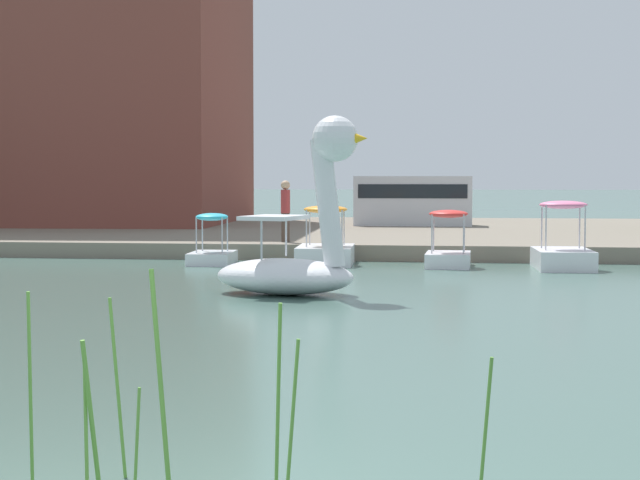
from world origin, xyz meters
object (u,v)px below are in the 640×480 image
at_px(pedal_boat_cyan, 212,249).
at_px(person_on_path, 285,207).
at_px(swan_boat, 297,245).
at_px(pedal_boat_orange, 326,248).
at_px(pedal_boat_pink, 563,251).
at_px(pedal_boat_red, 448,249).
at_px(parked_van, 414,199).

bearing_deg(pedal_boat_cyan, person_on_path, 59.15).
height_order(swan_boat, pedal_boat_orange, swan_boat).
distance_m(pedal_boat_pink, pedal_boat_red, 2.83).
relative_size(pedal_boat_pink, parked_van, 0.54).
relative_size(pedal_boat_orange, person_on_path, 1.36).
bearing_deg(pedal_boat_orange, pedal_boat_cyan, -173.77).
relative_size(pedal_boat_orange, pedal_boat_cyan, 1.26).
distance_m(person_on_path, parked_van, 11.43).
relative_size(pedal_boat_red, person_on_path, 1.04).
bearing_deg(person_on_path, pedal_boat_pink, -20.32).
bearing_deg(pedal_boat_cyan, pedal_boat_red, -0.52).
bearing_deg(pedal_boat_cyan, swan_boat, -64.11).
height_order(pedal_boat_red, pedal_boat_cyan, pedal_boat_red).
bearing_deg(pedal_boat_red, pedal_boat_orange, 173.23).
bearing_deg(parked_van, pedal_boat_pink, -72.27).
distance_m(pedal_boat_red, pedal_boat_cyan, 6.14).
distance_m(swan_boat, pedal_boat_pink, 8.77).
xyz_separation_m(swan_boat, person_on_path, (-1.88, 9.52, 0.45)).
relative_size(swan_boat, pedal_boat_red, 1.89).
bearing_deg(pedal_boat_pink, pedal_boat_red, 176.47).
distance_m(swan_boat, person_on_path, 9.71).
bearing_deg(parked_van, pedal_boat_cyan, -108.58).
xyz_separation_m(swan_boat, pedal_boat_cyan, (-3.39, 6.99, -0.57)).
xyz_separation_m(pedal_boat_pink, person_on_path, (-7.45, 2.76, 0.98)).
relative_size(pedal_boat_orange, parked_van, 0.53).
height_order(pedal_boat_red, person_on_path, person_on_path).
relative_size(pedal_boat_pink, pedal_boat_red, 1.33).
relative_size(pedal_boat_red, parked_van, 0.41).
distance_m(swan_boat, parked_van, 20.58).
bearing_deg(person_on_path, pedal_boat_cyan, -120.85).
height_order(pedal_boat_orange, pedal_boat_cyan, pedal_boat_orange).
relative_size(pedal_boat_red, pedal_boat_cyan, 0.96).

